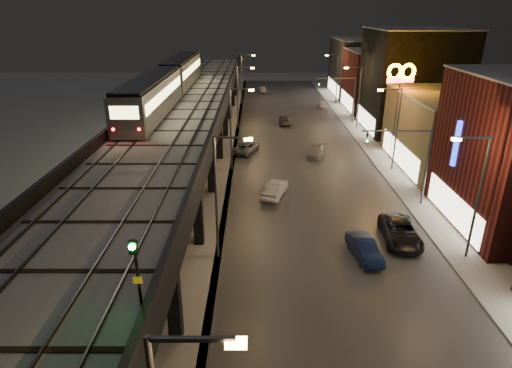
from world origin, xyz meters
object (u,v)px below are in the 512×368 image
object	(u,v)px
rail_signal	(135,261)
car_onc_red	(322,105)
car_mid_dark	(285,120)
car_onc_dark	(400,232)
car_near_white	(274,189)
subway_train	(169,81)
car_mid_silver	(246,147)
car_onc_white	(316,152)
car_far_white	(262,89)
car_onc_silver	(364,249)

from	to	relation	value
rail_signal	car_onc_red	xyz separation A→B (m)	(15.97, 63.57, -7.90)
car_mid_dark	car_onc_dark	size ratio (longest dim) A/B	0.82
car_near_white	subway_train	bearing A→B (deg)	-33.57
car_near_white	car_mid_dark	size ratio (longest dim) A/B	1.00
car_mid_dark	car_onc_red	world-z (taller)	car_onc_red
car_mid_silver	car_mid_dark	size ratio (longest dim) A/B	1.08
car_mid_dark	car_onc_white	xyz separation A→B (m)	(2.79, -15.58, -0.05)
car_mid_silver	car_near_white	bearing A→B (deg)	121.65
car_mid_silver	car_onc_white	xyz separation A→B (m)	(8.48, -1.39, -0.07)
car_far_white	car_onc_white	world-z (taller)	car_far_white
car_near_white	car_far_white	distance (m)	55.06
car_onc_silver	subway_train	bearing A→B (deg)	117.07
car_onc_dark	car_far_white	bearing A→B (deg)	103.07
subway_train	car_onc_red	distance (m)	33.52
rail_signal	car_near_white	bearing A→B (deg)	76.72
car_far_white	car_onc_white	distance (m)	43.45
subway_train	car_mid_silver	world-z (taller)	subway_train
subway_train	car_onc_dark	xyz separation A→B (m)	(21.48, -23.61, -7.69)
car_far_white	rail_signal	bearing A→B (deg)	80.08
car_near_white	car_mid_silver	size ratio (longest dim) A/B	0.93
car_mid_dark	car_onc_red	xyz separation A→B (m)	(7.43, 11.27, 0.00)
rail_signal	car_mid_dark	bearing A→B (deg)	80.72
subway_train	car_onc_silver	size ratio (longest dim) A/B	8.85
car_onc_dark	car_onc_red	xyz separation A→B (m)	(0.89, 47.32, -0.11)
car_mid_silver	car_far_white	bearing A→B (deg)	-74.49
car_onc_white	car_onc_red	world-z (taller)	car_onc_red
car_far_white	car_mid_silver	bearing A→B (deg)	80.42
car_onc_red	car_mid_silver	bearing A→B (deg)	-121.05
car_far_white	subway_train	bearing A→B (deg)	67.45
car_onc_dark	rail_signal	bearing A→B (deg)	-128.40
car_mid_silver	car_far_white	distance (m)	41.74
subway_train	car_onc_silver	world-z (taller)	subway_train
car_far_white	car_onc_silver	world-z (taller)	car_onc_silver
rail_signal	car_far_white	bearing A→B (deg)	86.09
car_far_white	car_onc_silver	bearing A→B (deg)	89.48
car_mid_silver	car_onc_white	world-z (taller)	car_mid_silver
rail_signal	car_mid_dark	distance (m)	53.58
subway_train	car_near_white	size ratio (longest dim) A/B	8.23
car_near_white	car_far_white	world-z (taller)	car_near_white
subway_train	car_far_white	world-z (taller)	subway_train
car_mid_dark	car_onc_white	bearing A→B (deg)	102.00
rail_signal	car_near_white	size ratio (longest dim) A/B	0.60
car_onc_white	car_far_white	bearing A→B (deg)	111.14
car_near_white	car_onc_dark	xyz separation A→B (m)	(9.25, -8.46, 0.02)
car_onc_red	car_near_white	bearing A→B (deg)	-108.41
car_onc_dark	car_onc_white	world-z (taller)	car_onc_dark
car_onc_silver	car_onc_white	world-z (taller)	car_onc_silver
subway_train	car_onc_white	size ratio (longest dim) A/B	8.95
subway_train	car_onc_silver	bearing A→B (deg)	-54.99
car_onc_dark	subway_train	bearing A→B (deg)	136.76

